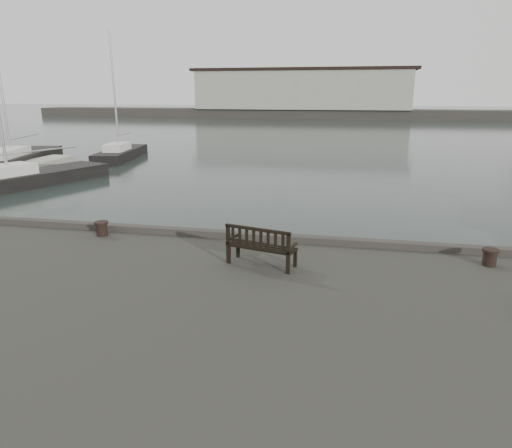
{
  "coord_description": "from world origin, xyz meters",
  "views": [
    {
      "loc": [
        3.15,
        -11.77,
        5.41
      ],
      "look_at": [
        0.83,
        -0.5,
        2.1
      ],
      "focal_mm": 32.0,
      "sensor_mm": 36.0,
      "label": 1
    }
  ],
  "objects_px": {
    "bollard_right": "(490,257)",
    "yacht_c": "(19,183)",
    "bench": "(261,253)",
    "bollard_left": "(102,229)",
    "yacht_b": "(16,162)",
    "yacht_d": "(121,156)"
  },
  "relations": [
    {
      "from": "bollard_left",
      "to": "yacht_d",
      "type": "relative_size",
      "value": 0.04
    },
    {
      "from": "bollard_left",
      "to": "yacht_b",
      "type": "xyz_separation_m",
      "value": [
        -18.85,
        19.94,
        -1.51
      ]
    },
    {
      "from": "bollard_right",
      "to": "yacht_c",
      "type": "height_order",
      "value": "yacht_c"
    },
    {
      "from": "yacht_c",
      "to": "bench",
      "type": "bearing_deg",
      "value": -18.11
    },
    {
      "from": "bollard_right",
      "to": "bollard_left",
      "type": "bearing_deg",
      "value": 178.25
    },
    {
      "from": "bollard_right",
      "to": "bench",
      "type": "bearing_deg",
      "value": -168.5
    },
    {
      "from": "bollard_right",
      "to": "yacht_c",
      "type": "distance_m",
      "value": 25.89
    },
    {
      "from": "bench",
      "to": "bollard_left",
      "type": "height_order",
      "value": "bench"
    },
    {
      "from": "bollard_left",
      "to": "yacht_b",
      "type": "bearing_deg",
      "value": 133.38
    },
    {
      "from": "bollard_right",
      "to": "yacht_d",
      "type": "relative_size",
      "value": 0.04
    },
    {
      "from": "bollard_left",
      "to": "yacht_b",
      "type": "relative_size",
      "value": 0.02
    },
    {
      "from": "bollard_right",
      "to": "yacht_b",
      "type": "distance_m",
      "value": 35.28
    },
    {
      "from": "yacht_c",
      "to": "bollard_left",
      "type": "bearing_deg",
      "value": -24.33
    },
    {
      "from": "bench",
      "to": "yacht_d",
      "type": "distance_m",
      "value": 31.33
    },
    {
      "from": "bench",
      "to": "yacht_b",
      "type": "distance_m",
      "value": 31.88
    },
    {
      "from": "yacht_b",
      "to": "bench",
      "type": "bearing_deg",
      "value": -56.0
    },
    {
      "from": "bollard_left",
      "to": "yacht_d",
      "type": "bearing_deg",
      "value": 116.65
    },
    {
      "from": "bollard_right",
      "to": "yacht_c",
      "type": "relative_size",
      "value": 0.03
    },
    {
      "from": "bollard_left",
      "to": "yacht_d",
      "type": "height_order",
      "value": "yacht_d"
    },
    {
      "from": "bench",
      "to": "bollard_left",
      "type": "bearing_deg",
      "value": 178.6
    },
    {
      "from": "bollard_right",
      "to": "yacht_b",
      "type": "relative_size",
      "value": 0.02
    },
    {
      "from": "bollard_right",
      "to": "yacht_b",
      "type": "xyz_separation_m",
      "value": [
        -28.85,
        20.25,
        -1.51
      ]
    }
  ]
}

